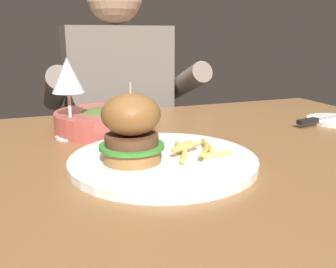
% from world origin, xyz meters
% --- Properties ---
extents(dining_table, '(1.26, 0.82, 0.74)m').
position_xyz_m(dining_table, '(0.00, 0.00, 0.65)').
color(dining_table, brown).
rests_on(dining_table, ground).
extents(main_plate, '(0.31, 0.31, 0.01)m').
position_xyz_m(main_plate, '(-0.05, -0.06, 0.75)').
color(main_plate, white).
rests_on(main_plate, dining_table).
extents(burger_sandwich, '(0.10, 0.10, 0.13)m').
position_xyz_m(burger_sandwich, '(-0.10, -0.07, 0.81)').
color(burger_sandwich, '#9E6B38').
rests_on(burger_sandwich, main_plate).
extents(fries_pile, '(0.10, 0.11, 0.02)m').
position_xyz_m(fries_pile, '(0.01, -0.07, 0.76)').
color(fries_pile, gold).
rests_on(fries_pile, main_plate).
extents(wine_glass, '(0.07, 0.07, 0.17)m').
position_xyz_m(wine_glass, '(-0.17, 0.17, 0.86)').
color(wine_glass, silver).
rests_on(wine_glass, dining_table).
extents(bread_plate, '(0.13, 0.13, 0.01)m').
position_xyz_m(bread_plate, '(0.46, 0.08, 0.74)').
color(bread_plate, white).
rests_on(bread_plate, dining_table).
extents(table_knife, '(0.20, 0.05, 0.01)m').
position_xyz_m(table_knife, '(0.41, 0.07, 0.75)').
color(table_knife, silver).
rests_on(table_knife, bread_plate).
extents(soup_bowl, '(0.22, 0.22, 0.05)m').
position_xyz_m(soup_bowl, '(-0.09, 0.20, 0.76)').
color(soup_bowl, '#B24C42').
rests_on(soup_bowl, dining_table).
extents(diner_person, '(0.51, 0.36, 1.18)m').
position_xyz_m(diner_person, '(0.05, 0.69, 0.56)').
color(diner_person, '#282833').
rests_on(diner_person, ground).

